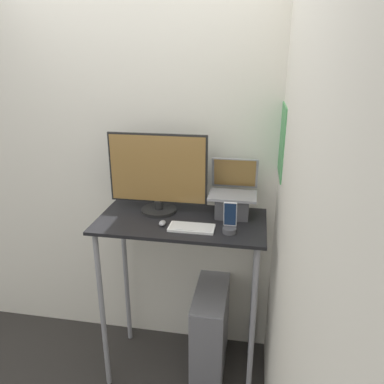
# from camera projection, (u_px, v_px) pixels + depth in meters

# --- Properties ---
(wall_back) EXTENTS (6.00, 0.05, 2.60)m
(wall_back) POSITION_uv_depth(u_px,v_px,m) (191.00, 174.00, 2.49)
(wall_back) COLOR silver
(wall_back) RESTS_ON ground_plane
(wall_side_right) EXTENTS (0.06, 6.00, 2.60)m
(wall_side_right) POSITION_uv_depth(u_px,v_px,m) (287.00, 217.00, 1.83)
(wall_side_right) COLOR silver
(wall_side_right) RESTS_ON ground_plane
(desk) EXTENTS (1.00, 0.52, 1.12)m
(desk) POSITION_uv_depth(u_px,v_px,m) (181.00, 247.00, 2.29)
(desk) COLOR black
(desk) RESTS_ON ground_plane
(laptop) EXTENTS (0.28, 0.25, 0.34)m
(laptop) POSITION_uv_depth(u_px,v_px,m) (233.00, 200.00, 2.25)
(laptop) COLOR #4C4C51
(laptop) RESTS_ON desk
(monitor) EXTENTS (0.61, 0.22, 0.49)m
(monitor) POSITION_uv_depth(u_px,v_px,m) (158.00, 176.00, 2.27)
(monitor) COLOR black
(monitor) RESTS_ON desk
(keyboard) EXTENTS (0.26, 0.12, 0.02)m
(keyboard) POSITION_uv_depth(u_px,v_px,m) (192.00, 228.00, 2.10)
(keyboard) COLOR white
(keyboard) RESTS_ON desk
(mouse) EXTENTS (0.04, 0.06, 0.03)m
(mouse) POSITION_uv_depth(u_px,v_px,m) (162.00, 223.00, 2.15)
(mouse) COLOR #99999E
(mouse) RESTS_ON desk
(cell_phone) EXTENTS (0.08, 0.08, 0.18)m
(cell_phone) POSITION_uv_depth(u_px,v_px,m) (230.00, 224.00, 2.05)
(cell_phone) COLOR #4C4C51
(cell_phone) RESTS_ON desk
(computer_tower) EXTENTS (0.21, 0.51, 0.59)m
(computer_tower) POSITION_uv_depth(u_px,v_px,m) (210.00, 328.00, 2.55)
(computer_tower) COLOR gray
(computer_tower) RESTS_ON ground_plane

